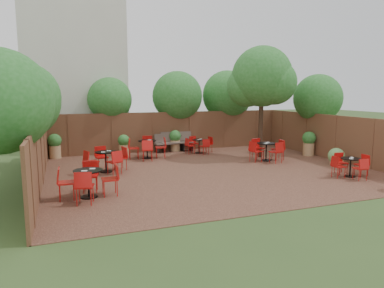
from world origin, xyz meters
name	(u,v)px	position (x,y,z in m)	size (l,w,h in m)	color
ground	(210,171)	(0.00, 0.00, 0.00)	(80.00, 80.00, 0.00)	#354F23
courtyard_paving	(210,170)	(0.00, 0.00, 0.01)	(12.00, 10.00, 0.02)	#3C1F18
fence_back	(172,131)	(0.00, 5.00, 1.00)	(12.00, 0.08, 2.00)	#4D2D1C
fence_left	(40,155)	(-6.00, 0.00, 1.00)	(0.08, 10.00, 2.00)	#4D2D1C
fence_right	(335,138)	(6.00, 0.00, 1.00)	(0.08, 10.00, 2.00)	#4D2D1C
neighbour_building	(75,73)	(-4.50, 8.00, 4.00)	(5.00, 4.00, 8.00)	beige
overhang_foliage	(146,98)	(-1.82, 2.81, 2.77)	(15.78, 10.99, 2.77)	#246621
courtyard_tree	(262,80)	(3.27, 1.77, 3.55)	(2.85, 2.76, 5.05)	black
park_bench_left	(169,142)	(-0.26, 4.63, 0.49)	(1.52, 0.58, 0.92)	brown
park_bench_right	(177,141)	(0.14, 4.63, 0.53)	(1.63, 0.60, 0.99)	brown
bistro_tables	(184,157)	(-0.79, 0.76, 0.47)	(10.46, 7.86, 0.95)	black
planters	(172,143)	(-0.40, 3.64, 0.61)	(11.92, 4.00, 1.14)	#A98154
low_shrubs	(365,167)	(4.91, -2.72, 0.33)	(1.65, 4.30, 0.72)	#A98154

